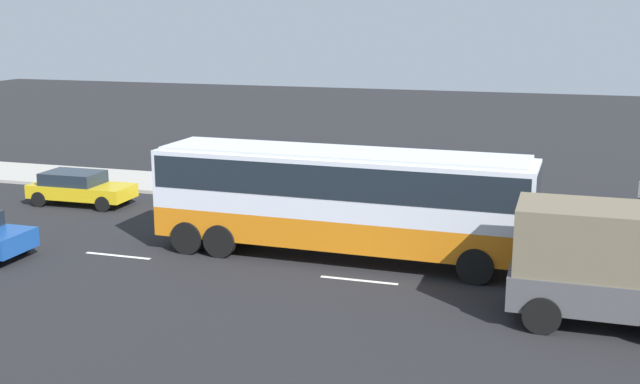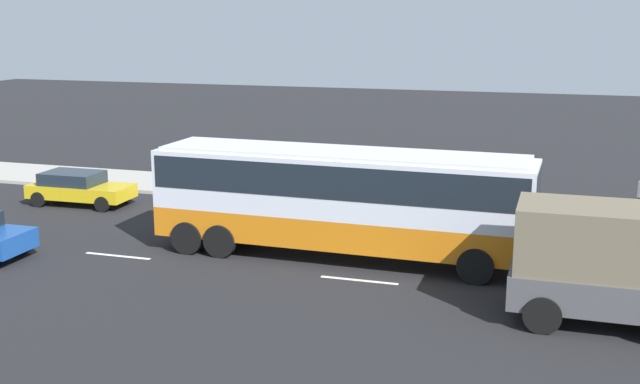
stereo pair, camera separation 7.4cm
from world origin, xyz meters
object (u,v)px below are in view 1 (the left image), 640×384
object	(u,v)px
car_red_compact	(615,233)
pedestrian_at_crossing	(421,178)
car_yellow_taxi	(79,187)
coach_bus	(341,192)

from	to	relation	value
car_red_compact	pedestrian_at_crossing	size ratio (longest dim) A/B	2.66
car_yellow_taxi	pedestrian_at_crossing	world-z (taller)	pedestrian_at_crossing
coach_bus	car_yellow_taxi	world-z (taller)	coach_bus
pedestrian_at_crossing	car_red_compact	bearing A→B (deg)	146.46
coach_bus	car_red_compact	bearing A→B (deg)	20.73
car_red_compact	coach_bus	bearing A→B (deg)	-155.84
car_red_compact	car_yellow_taxi	world-z (taller)	car_yellow_taxi
car_red_compact	pedestrian_at_crossing	distance (m)	9.28
coach_bus	pedestrian_at_crossing	xyz separation A→B (m)	(1.10, 8.48, -1.13)
car_red_compact	pedestrian_at_crossing	bearing A→B (deg)	148.83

